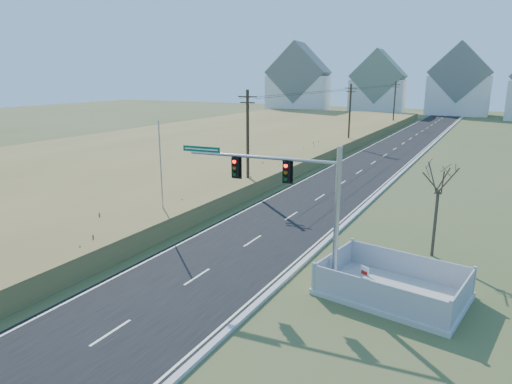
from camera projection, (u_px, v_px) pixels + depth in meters
name	position (u px, v px, depth m)	size (l,w,h in m)	color
ground	(218.00, 264.00, 25.34)	(260.00, 260.00, 0.00)	#414D25
road	(400.00, 145.00, 67.98)	(8.00, 180.00, 0.06)	black
curb	(430.00, 147.00, 66.06)	(0.30, 180.00, 0.18)	#B2AFA8
reed_marsh	(228.00, 139.00, 70.31)	(38.00, 110.00, 1.30)	olive
utility_pole_near	(248.00, 140.00, 39.95)	(1.80, 0.26, 9.00)	#422D1E
utility_pole_mid	(350.00, 115.00, 65.54)	(1.80, 0.26, 9.00)	#422D1E
utility_pole_far	(394.00, 103.00, 91.13)	(1.80, 0.26, 9.00)	#422D1E
condo_nw	(299.00, 84.00, 126.15)	(17.69, 13.38, 19.05)	silver
condo_nnw	(378.00, 87.00, 123.99)	(14.93, 11.17, 17.03)	silver
condo_n	(459.00, 85.00, 118.05)	(15.27, 10.20, 18.54)	silver
traffic_signal_mast	(300.00, 198.00, 22.52)	(8.76, 1.09, 7.00)	#9EA0A5
fence_enclosure	(392.00, 290.00, 21.67)	(7.09, 5.36, 1.49)	#B7B5AD
open_sign	(365.00, 273.00, 23.44)	(0.48, 0.30, 0.65)	white
flagpole	(162.00, 185.00, 31.12)	(0.33, 0.33, 7.30)	#B7B5AD
bare_tree	(440.00, 177.00, 25.38)	(2.21, 2.21, 5.84)	#4C3F33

